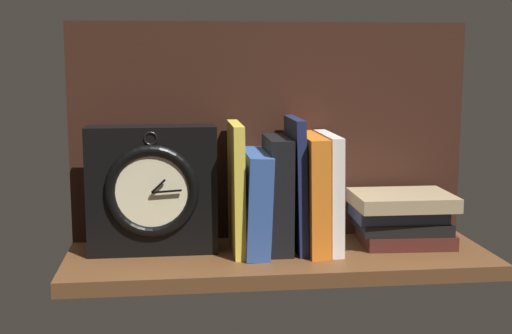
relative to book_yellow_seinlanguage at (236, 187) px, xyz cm
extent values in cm
cube|color=brown|center=(7.24, -2.58, -12.45)|extent=(73.18, 24.54, 2.50)
cube|color=black|center=(7.24, 9.08, 8.74)|extent=(73.18, 1.20, 39.86)
cube|color=gold|center=(0.00, 0.00, 0.00)|extent=(2.05, 14.46, 22.41)
cube|color=#2D4C8E|center=(3.23, 0.00, -2.54)|extent=(4.68, 16.82, 17.45)
cube|color=black|center=(7.48, 0.00, -1.27)|extent=(3.91, 13.17, 19.86)
cube|color=#192147|center=(10.53, 0.00, 0.39)|extent=(2.39, 13.53, 23.22)
cube|color=orange|center=(13.30, 0.00, -1.13)|extent=(3.73, 16.97, 20.18)
cube|color=silver|center=(16.33, 0.00, -1.04)|extent=(2.49, 15.51, 20.35)
cube|color=black|center=(-14.42, 0.60, -0.19)|extent=(22.01, 6.39, 22.01)
torus|color=black|center=(-14.42, -3.00, 0.12)|extent=(15.80, 1.94, 15.80)
cylinder|color=beige|center=(-14.42, -3.00, 0.12)|extent=(12.75, 0.60, 12.75)
cube|color=black|center=(-13.29, -3.50, 1.19)|extent=(2.48, 0.30, 2.35)
cube|color=black|center=(-11.93, -3.50, 0.26)|extent=(5.00, 0.30, 0.57)
torus|color=black|center=(-14.42, -2.60, 9.02)|extent=(2.44, 0.44, 2.44)
cube|color=#471E19|center=(30.85, 0.92, -9.95)|extent=(16.46, 13.58, 2.49)
cube|color=black|center=(30.07, 0.74, -7.64)|extent=(16.55, 12.89, 2.13)
cube|color=#232D4C|center=(29.27, 0.54, -5.36)|extent=(16.28, 11.68, 2.42)
cube|color=#9E8966|center=(29.76, -0.17, -2.92)|extent=(17.61, 13.62, 2.46)
camera|label=1|loc=(-10.55, -116.60, 22.22)|focal=48.25mm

